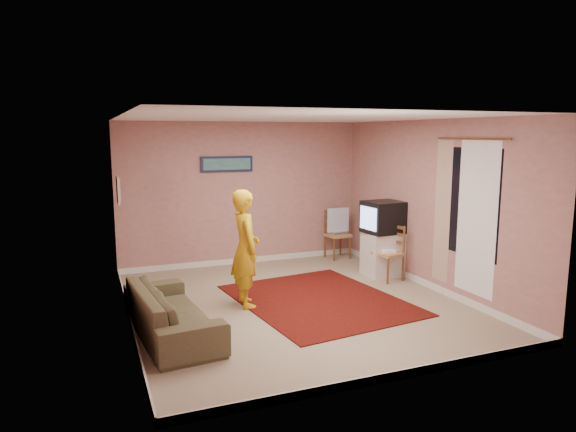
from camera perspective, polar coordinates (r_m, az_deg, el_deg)
name	(u,v)px	position (r m, az deg, el deg)	size (l,w,h in m)	color
ground	(295,303)	(7.39, 0.74, -9.69)	(5.00, 5.00, 0.00)	gray
wall_back	(243,194)	(9.42, -5.03, 2.48)	(4.50, 0.02, 2.60)	#B37876
wall_front	(396,251)	(4.90, 11.94, -3.88)	(4.50, 0.02, 2.60)	#B37876
wall_left	(125,224)	(6.58, -17.70, -0.81)	(0.02, 5.00, 2.60)	#B37876
wall_right	(430,205)	(8.20, 15.48, 1.19)	(0.02, 5.00, 2.60)	#B37876
ceiling	(295,118)	(7.00, 0.78, 10.88)	(4.50, 5.00, 0.02)	white
baseboard_back	(244,260)	(9.64, -4.90, -4.92)	(4.50, 0.02, 0.10)	silver
baseboard_front	(391,376)	(5.33, 11.42, -17.07)	(4.50, 0.02, 0.10)	silver
baseboard_left	(130,321)	(6.90, -17.10, -11.09)	(0.02, 5.00, 0.10)	silver
baseboard_right	(426,283)	(8.45, 15.06, -7.24)	(0.02, 5.00, 0.10)	silver
window	(471,203)	(7.48, 19.62, 1.41)	(0.01, 1.10, 1.50)	black
curtain_sheer	(477,219)	(7.39, 20.22, -0.28)	(0.01, 0.75, 2.10)	white
curtain_floral	(442,211)	(7.91, 16.78, 0.48)	(0.01, 0.35, 2.10)	beige
curtain_rod	(472,139)	(7.39, 19.73, 8.09)	(0.02, 0.02, 1.40)	brown
picture_back	(227,164)	(9.26, -6.80, 5.76)	(0.95, 0.04, 0.28)	#141738
picture_left	(118,190)	(8.13, -18.35, 2.77)	(0.04, 0.38, 0.42)	#CBBB8C
area_rug	(319,300)	(7.53, 3.43, -9.29)	(2.12, 2.65, 0.01)	black
tv_cabinet	(383,254)	(8.86, 10.46, -4.17)	(0.58, 0.53, 0.74)	silver
crt_tv	(383,217)	(8.74, 10.55, -0.12)	(0.66, 0.60, 0.53)	black
chair_a	(338,229)	(9.92, 5.56, -1.47)	(0.46, 0.44, 0.50)	tan
dvd_player	(338,233)	(9.93, 5.55, -1.84)	(0.32, 0.23, 0.05)	#A3A3A7
blue_throw	(338,220)	(9.89, 5.57, -0.44)	(0.44, 0.05, 0.46)	#7D91CD
chair_b	(389,247)	(8.55, 11.11, -3.38)	(0.46, 0.48, 0.50)	tan
game_console	(388,251)	(8.57, 11.09, -3.82)	(0.22, 0.16, 0.05)	white
sofa	(171,311)	(6.39, -12.85, -10.26)	(1.98, 0.77, 0.58)	#4E4A2F
person	(245,248)	(7.13, -4.75, -3.60)	(0.60, 0.39, 1.64)	gold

